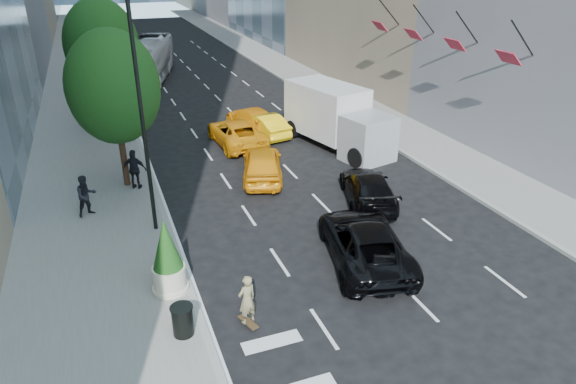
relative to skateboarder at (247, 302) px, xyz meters
name	(u,v)px	position (x,y,z in m)	size (l,w,h in m)	color
ground	(340,249)	(4.63, 2.98, -0.84)	(160.00, 160.00, 0.00)	black
sidewalk_left	(82,91)	(-4.37, 32.98, -0.77)	(6.00, 120.00, 0.15)	slate
sidewalk_right	(295,73)	(14.63, 32.98, -0.77)	(4.00, 120.00, 0.15)	slate
lamp_near	(144,93)	(-1.69, 6.98, 4.97)	(2.13, 0.22, 10.00)	black
lamp_far	(112,30)	(-1.69, 24.98, 4.97)	(2.13, 0.22, 10.00)	black
tree_near	(113,87)	(-2.57, 11.98, 4.13)	(4.20, 4.20, 7.46)	black
tree_mid	(102,45)	(-2.57, 21.98, 4.47)	(4.50, 4.50, 7.99)	black
tree_far	(96,29)	(-2.57, 34.98, 3.78)	(3.90, 3.90, 6.92)	black
traffic_signal	(102,22)	(-1.77, 42.98, 3.39)	(2.48, 0.53, 5.20)	black
facade_flags	(435,35)	(15.27, 12.98, 5.34)	(1.85, 13.30, 2.05)	black
skateboarder	(247,302)	(0.00, 0.00, 0.00)	(0.61, 0.40, 1.68)	olive
black_sedan_lincoln	(365,242)	(5.13, 1.98, -0.04)	(2.65, 5.75, 1.60)	black
black_sedan_mercedes	(368,188)	(7.66, 6.29, -0.11)	(2.05, 5.05, 1.47)	black
taxi_a	(262,163)	(3.99, 10.63, -0.02)	(1.94, 4.82, 1.64)	orange
taxi_b	(264,125)	(6.21, 16.98, -0.13)	(1.51, 4.32, 1.42)	yellow
taxi_c	(236,133)	(4.12, 15.98, -0.09)	(2.49, 5.40, 1.50)	orange
taxi_d	(252,119)	(5.88, 18.48, -0.13)	(2.00, 4.93, 1.43)	#FF9E0D
city_bus	(148,60)	(1.43, 35.41, 0.91)	(2.95, 12.59, 3.51)	silver
box_truck	(337,117)	(9.55, 13.64, 0.94)	(4.29, 7.75, 3.51)	silver
pedestrian_a	(86,196)	(-4.41, 9.25, 0.23)	(0.89, 0.69, 1.83)	black
pedestrian_b	(135,169)	(-2.17, 11.36, 0.29)	(1.14, 0.48, 1.95)	black
trash_can	(183,321)	(-1.97, 0.11, -0.22)	(0.63, 0.63, 0.94)	black
planter_shrub	(167,257)	(-1.97, 2.52, 0.58)	(1.11, 1.11, 2.67)	beige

